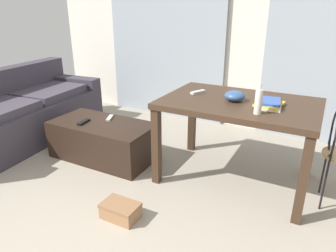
{
  "coord_description": "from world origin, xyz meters",
  "views": [
    {
      "loc": [
        1.0,
        -0.87,
        1.55
      ],
      "look_at": [
        -0.35,
        1.65,
        0.43
      ],
      "focal_mm": 32.78,
      "sensor_mm": 36.0,
      "label": 1
    }
  ],
  "objects_px": {
    "couch": "(21,113)",
    "craft_table": "(239,112)",
    "tv_remote_primary": "(84,122)",
    "book_stack": "(269,103)",
    "bottle_near": "(258,101)",
    "shoebox": "(121,211)",
    "tv_remote_on_table": "(198,92)",
    "tv_remote_secondary": "(110,118)",
    "bowl": "(235,96)",
    "coffee_table": "(103,140)"
  },
  "relations": [
    {
      "from": "couch",
      "to": "craft_table",
      "type": "distance_m",
      "value": 2.64
    },
    {
      "from": "tv_remote_primary",
      "to": "book_stack",
      "type": "bearing_deg",
      "value": 1.45
    },
    {
      "from": "bottle_near",
      "to": "shoebox",
      "type": "bearing_deg",
      "value": -138.72
    },
    {
      "from": "tv_remote_primary",
      "to": "tv_remote_on_table",
      "type": "bearing_deg",
      "value": 11.46
    },
    {
      "from": "tv_remote_on_table",
      "to": "shoebox",
      "type": "xyz_separation_m",
      "value": [
        -0.18,
        -1.05,
        -0.72
      ]
    },
    {
      "from": "bottle_near",
      "to": "tv_remote_primary",
      "type": "xyz_separation_m",
      "value": [
        -1.76,
        -0.05,
        -0.46
      ]
    },
    {
      "from": "craft_table",
      "to": "tv_remote_primary",
      "type": "bearing_deg",
      "value": -168.18
    },
    {
      "from": "bottle_near",
      "to": "shoebox",
      "type": "xyz_separation_m",
      "value": [
        -0.82,
        -0.72,
        -0.81
      ]
    },
    {
      "from": "shoebox",
      "to": "tv_remote_secondary",
      "type": "bearing_deg",
      "value": 130.9
    },
    {
      "from": "bowl",
      "to": "tv_remote_secondary",
      "type": "bearing_deg",
      "value": -176.97
    },
    {
      "from": "couch",
      "to": "tv_remote_secondary",
      "type": "xyz_separation_m",
      "value": [
        1.22,
        0.2,
        0.09
      ]
    },
    {
      "from": "coffee_table",
      "to": "craft_table",
      "type": "bearing_deg",
      "value": 9.53
    },
    {
      "from": "couch",
      "to": "book_stack",
      "type": "xyz_separation_m",
      "value": [
        2.85,
        0.25,
        0.48
      ]
    },
    {
      "from": "coffee_table",
      "to": "tv_remote_on_table",
      "type": "height_order",
      "value": "tv_remote_on_table"
    },
    {
      "from": "bowl",
      "to": "tv_remote_secondary",
      "type": "xyz_separation_m",
      "value": [
        -1.34,
        -0.07,
        -0.41
      ]
    },
    {
      "from": "bottle_near",
      "to": "bowl",
      "type": "distance_m",
      "value": 0.36
    },
    {
      "from": "book_stack",
      "to": "tv_remote_secondary",
      "type": "bearing_deg",
      "value": -178.04
    },
    {
      "from": "coffee_table",
      "to": "craft_table",
      "type": "distance_m",
      "value": 1.47
    },
    {
      "from": "craft_table",
      "to": "book_stack",
      "type": "height_order",
      "value": "book_stack"
    },
    {
      "from": "bottle_near",
      "to": "bowl",
      "type": "xyz_separation_m",
      "value": [
        -0.25,
        0.25,
        -0.06
      ]
    },
    {
      "from": "couch",
      "to": "coffee_table",
      "type": "bearing_deg",
      "value": 2.66
    },
    {
      "from": "bottle_near",
      "to": "coffee_table",
      "type": "bearing_deg",
      "value": 178.5
    },
    {
      "from": "couch",
      "to": "coffee_table",
      "type": "relative_size",
      "value": 1.94
    },
    {
      "from": "couch",
      "to": "tv_remote_on_table",
      "type": "xyz_separation_m",
      "value": [
        2.18,
        0.35,
        0.46
      ]
    },
    {
      "from": "craft_table",
      "to": "bottle_near",
      "type": "xyz_separation_m",
      "value": [
        0.21,
        -0.27,
        0.2
      ]
    },
    {
      "from": "tv_remote_secondary",
      "to": "tv_remote_primary",
      "type": "bearing_deg",
      "value": -148.54
    },
    {
      "from": "tv_remote_on_table",
      "to": "tv_remote_primary",
      "type": "distance_m",
      "value": 1.25
    },
    {
      "from": "tv_remote_on_table",
      "to": "shoebox",
      "type": "relative_size",
      "value": 0.56
    },
    {
      "from": "bowl",
      "to": "tv_remote_on_table",
      "type": "bearing_deg",
      "value": 167.28
    },
    {
      "from": "craft_table",
      "to": "tv_remote_secondary",
      "type": "relative_size",
      "value": 8.0
    },
    {
      "from": "couch",
      "to": "shoebox",
      "type": "xyz_separation_m",
      "value": [
        1.99,
        -0.7,
        -0.26
      ]
    },
    {
      "from": "coffee_table",
      "to": "craft_table",
      "type": "xyz_separation_m",
      "value": [
        1.38,
        0.23,
        0.48
      ]
    },
    {
      "from": "coffee_table",
      "to": "tv_remote_secondary",
      "type": "height_order",
      "value": "tv_remote_secondary"
    },
    {
      "from": "coffee_table",
      "to": "craft_table",
      "type": "relative_size",
      "value": 0.82
    },
    {
      "from": "book_stack",
      "to": "tv_remote_on_table",
      "type": "bearing_deg",
      "value": 171.56
    },
    {
      "from": "bottle_near",
      "to": "book_stack",
      "type": "bearing_deg",
      "value": 79.74
    },
    {
      "from": "tv_remote_secondary",
      "to": "couch",
      "type": "bearing_deg",
      "value": 165.76
    },
    {
      "from": "craft_table",
      "to": "shoebox",
      "type": "xyz_separation_m",
      "value": [
        -0.6,
        -0.99,
        -0.61
      ]
    },
    {
      "from": "craft_table",
      "to": "tv_remote_primary",
      "type": "distance_m",
      "value": 1.6
    },
    {
      "from": "coffee_table",
      "to": "tv_remote_on_table",
      "type": "distance_m",
      "value": 1.16
    },
    {
      "from": "shoebox",
      "to": "couch",
      "type": "bearing_deg",
      "value": 160.62
    },
    {
      "from": "craft_table",
      "to": "tv_remote_primary",
      "type": "relative_size",
      "value": 7.72
    },
    {
      "from": "bottle_near",
      "to": "tv_remote_primary",
      "type": "relative_size",
      "value": 1.4
    },
    {
      "from": "tv_remote_secondary",
      "to": "shoebox",
      "type": "bearing_deg",
      "value": -72.52
    },
    {
      "from": "coffee_table",
      "to": "shoebox",
      "type": "xyz_separation_m",
      "value": [
        0.77,
        -0.76,
        -0.14
      ]
    },
    {
      "from": "couch",
      "to": "shoebox",
      "type": "bearing_deg",
      "value": -19.38
    },
    {
      "from": "coffee_table",
      "to": "couch",
      "type": "bearing_deg",
      "value": -177.34
    },
    {
      "from": "tv_remote_secondary",
      "to": "shoebox",
      "type": "xyz_separation_m",
      "value": [
        0.78,
        -0.9,
        -0.35
      ]
    },
    {
      "from": "tv_remote_on_table",
      "to": "tv_remote_secondary",
      "type": "relative_size",
      "value": 0.96
    },
    {
      "from": "couch",
      "to": "tv_remote_primary",
      "type": "distance_m",
      "value": 1.06
    }
  ]
}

